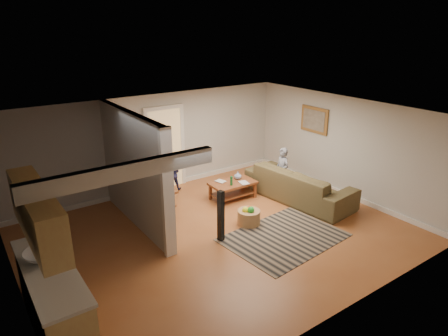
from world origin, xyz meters
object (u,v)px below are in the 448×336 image
(toy_basket, at_px, (249,216))
(toddler, at_px, (173,189))
(speaker_right, at_px, (134,191))
(sofa, at_px, (298,199))
(coffee_table, at_px, (233,186))
(tv_console, at_px, (154,189))
(speaker_left, at_px, (221,216))
(child, at_px, (281,194))

(toy_basket, bearing_deg, toddler, 99.11)
(speaker_right, xyz_separation_m, toddler, (1.35, 0.67, -0.53))
(sofa, bearing_deg, coffee_table, 45.87)
(tv_console, xyz_separation_m, speaker_left, (0.62, -1.69, -0.15))
(coffee_table, height_order, tv_console, tv_console)
(sofa, height_order, child, child)
(tv_console, bearing_deg, child, -20.21)
(speaker_left, distance_m, toddler, 2.99)
(coffee_table, relative_size, speaker_right, 1.07)
(speaker_left, bearing_deg, tv_console, 94.67)
(speaker_right, bearing_deg, toddler, 6.30)
(speaker_left, xyz_separation_m, speaker_right, (-0.89, 2.23, -0.01))
(coffee_table, bearing_deg, sofa, -37.60)
(sofa, bearing_deg, speaker_right, 58.26)
(speaker_right, distance_m, child, 3.72)
(speaker_right, relative_size, child, 0.86)
(child, bearing_deg, sofa, 18.33)
(speaker_left, bearing_deg, sofa, -4.45)
(coffee_table, bearing_deg, toy_basket, -112.12)
(sofa, bearing_deg, speaker_left, 94.57)
(coffee_table, distance_m, toy_basket, 1.42)
(tv_console, bearing_deg, speaker_right, 107.52)
(sofa, bearing_deg, child, 6.41)
(sofa, height_order, coffee_table, coffee_table)
(speaker_right, height_order, toddler, speaker_right)
(tv_console, xyz_separation_m, child, (3.22, -0.65, -0.69))
(speaker_left, relative_size, toddler, 1.24)
(coffee_table, relative_size, child, 0.92)
(speaker_left, relative_size, toy_basket, 2.19)
(toy_basket, relative_size, toddler, 0.57)
(speaker_right, xyz_separation_m, toy_basket, (1.78, -2.00, -0.35))
(sofa, xyz_separation_m, coffee_table, (-1.29, 0.99, 0.34))
(toy_basket, bearing_deg, speaker_right, 131.62)
(sofa, xyz_separation_m, toy_basket, (-1.82, -0.31, 0.18))
(speaker_right, height_order, child, speaker_right)
(coffee_table, height_order, toy_basket, coffee_table)
(sofa, bearing_deg, tv_console, 64.30)
(tv_console, height_order, child, tv_console)
(child, bearing_deg, speaker_left, -62.79)
(speaker_left, distance_m, toy_basket, 0.99)
(toy_basket, xyz_separation_m, child, (1.70, 0.82, -0.18))
(speaker_right, bearing_deg, coffee_table, -37.06)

